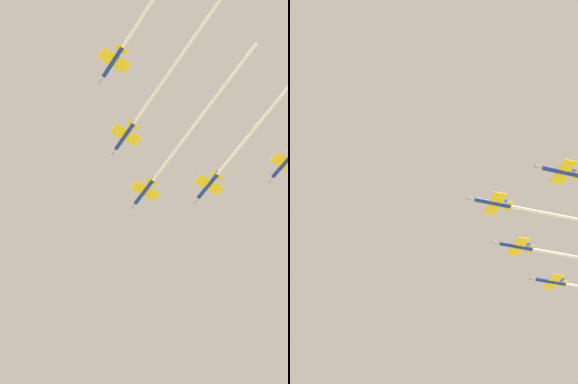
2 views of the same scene
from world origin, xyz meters
The scene contains 4 objects.
jet_lead centered at (-6.81, -33.30, 181.82)m, with size 37.40×56.92×2.74m.
jet_port_inner centered at (-27.75, -36.62, 182.86)m, with size 38.21×58.18×2.74m.
jet_starboard_inner centered at (-1.84, -54.62, 180.78)m, with size 39.45×60.08×2.74m.
jet_port_outer centered at (-48.92, -40.29, 182.30)m, with size 32.60×49.51×2.74m.
Camera 1 is at (-100.96, -64.95, 2.49)m, focal length 61.19 mm.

